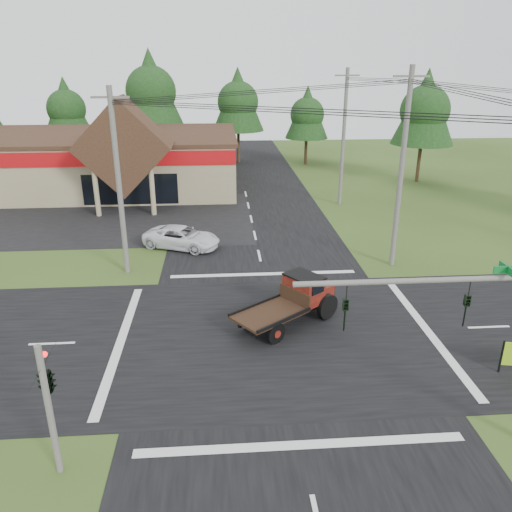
{
  "coord_description": "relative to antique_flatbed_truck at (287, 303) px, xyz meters",
  "views": [
    {
      "loc": [
        -2.4,
        -19.69,
        11.64
      ],
      "look_at": [
        -0.63,
        4.39,
        2.2
      ],
      "focal_mm": 35.0,
      "sensor_mm": 36.0,
      "label": 1
    }
  ],
  "objects": [
    {
      "name": "road_ns",
      "position": [
        -0.6,
        -1.02,
        -1.12
      ],
      "size": [
        12.0,
        120.0,
        0.02
      ],
      "primitive_type": "cube",
      "color": "black",
      "rests_on": "ground"
    },
    {
      "name": "tree_row_d",
      "position": [
        -0.6,
        40.98,
        6.25
      ],
      "size": [
        6.16,
        6.16,
        11.11
      ],
      "color": "#332316",
      "rests_on": "ground"
    },
    {
      "name": "traffic_signal_corner",
      "position": [
        -8.1,
        -8.34,
        2.4
      ],
      "size": [
        0.53,
        2.48,
        4.4
      ],
      "color": "#595651",
      "rests_on": "ground"
    },
    {
      "name": "tree_row_e",
      "position": [
        7.4,
        38.98,
        4.9
      ],
      "size": [
        5.04,
        5.04,
        9.09
      ],
      "color": "#332316",
      "rests_on": "ground"
    },
    {
      "name": "tree_side_ne",
      "position": [
        17.4,
        28.98,
        6.25
      ],
      "size": [
        6.16,
        6.16,
        11.11
      ],
      "color": "#332316",
      "rests_on": "ground"
    },
    {
      "name": "road_ew",
      "position": [
        -0.6,
        -1.02,
        -1.12
      ],
      "size": [
        120.0,
        12.0,
        0.02
      ],
      "primitive_type": "cube",
      "color": "black",
      "rests_on": "ground"
    },
    {
      "name": "utility_pole_nw",
      "position": [
        -8.6,
        6.98,
        4.26
      ],
      "size": [
        2.0,
        0.3,
        10.5
      ],
      "color": "#595651",
      "rests_on": "ground"
    },
    {
      "name": "utility_pole_n",
      "position": [
        7.4,
        20.98,
        4.61
      ],
      "size": [
        2.0,
        0.3,
        11.2
      ],
      "color": "#595651",
      "rests_on": "ground"
    },
    {
      "name": "traffic_signal_mast",
      "position": [
        5.22,
        -8.52,
        3.3
      ],
      "size": [
        8.12,
        0.24,
        7.0
      ],
      "color": "#595651",
      "rests_on": "ground"
    },
    {
      "name": "utility_pole_ne",
      "position": [
        7.4,
        6.98,
        4.76
      ],
      "size": [
        2.0,
        0.3,
        11.5
      ],
      "color": "#595651",
      "rests_on": "ground"
    },
    {
      "name": "ground",
      "position": [
        -0.6,
        -1.02,
        -1.13
      ],
      "size": [
        120.0,
        120.0,
        0.0
      ],
      "primitive_type": "plane",
      "color": "#324819",
      "rests_on": "ground"
    },
    {
      "name": "parking_apron",
      "position": [
        -14.6,
        17.98,
        -1.11
      ],
      "size": [
        28.0,
        14.0,
        0.02
      ],
      "primitive_type": "cube",
      "color": "black",
      "rests_on": "ground"
    },
    {
      "name": "antique_flatbed_truck",
      "position": [
        0.0,
        0.0,
        0.0
      ],
      "size": [
        5.55,
        4.89,
        2.26
      ],
      "primitive_type": null,
      "rotation": [
        0.0,
        0.0,
        -0.93
      ],
      "color": "#520B0D",
      "rests_on": "ground"
    },
    {
      "name": "white_pickup",
      "position": [
        -5.63,
        10.93,
        -0.42
      ],
      "size": [
        5.61,
        4.17,
        1.42
      ],
      "primitive_type": "imported",
      "rotation": [
        0.0,
        0.0,
        1.16
      ],
      "color": "white",
      "rests_on": "ground"
    },
    {
      "name": "tree_row_c",
      "position": [
        -10.6,
        39.98,
        7.59
      ],
      "size": [
        7.28,
        7.28,
        13.13
      ],
      "color": "#332316",
      "rests_on": "ground"
    },
    {
      "name": "cvs_building",
      "position": [
        -16.3,
        28.55,
        1.65
      ],
      "size": [
        30.4,
        18.2,
        9.19
      ],
      "color": "#988967",
      "rests_on": "ground"
    },
    {
      "name": "tree_row_b",
      "position": [
        -20.6,
        40.98,
        5.58
      ],
      "size": [
        5.6,
        5.6,
        10.1
      ],
      "color": "#332316",
      "rests_on": "ground"
    }
  ]
}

